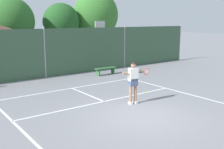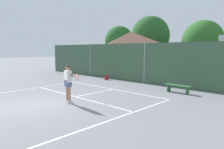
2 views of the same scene
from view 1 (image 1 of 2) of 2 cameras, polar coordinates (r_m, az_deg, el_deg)
The scene contains 8 objects.
ground_plane at distance 10.56m, azimuth 6.10°, elevation -8.83°, with size 120.00×120.00×0.00m, color gray.
court_markings at distance 11.01m, azimuth 3.80°, elevation -7.91°, with size 8.30×11.10×0.01m.
chainlink_fence at distance 17.72m, azimuth -13.93°, elevation 4.32°, with size 26.09×0.09×3.25m.
basketball_hoop at distance 21.48m, azimuth -2.56°, elevation 7.87°, with size 0.90×0.67×3.55m.
treeline_backdrop at distance 26.42m, azimuth -22.07°, elevation 11.25°, with size 25.73×4.56×6.78m.
tennis_player at distance 11.83m, azimuth 4.52°, elevation -0.97°, with size 1.44×0.32×1.85m.
tennis_ball at distance 13.84m, azimuth 6.84°, elevation -3.78°, with size 0.07×0.07×0.07m, color #CCE033.
courtside_bench at distance 18.25m, azimuth -1.34°, elevation 1.06°, with size 1.60×0.36×0.48m.
Camera 1 is at (-6.76, -7.25, 3.65)m, focal length 43.54 mm.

